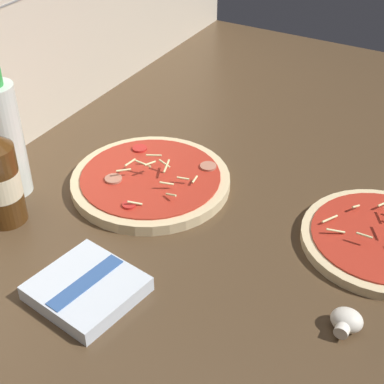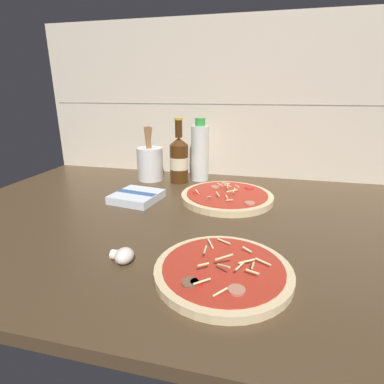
% 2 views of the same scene
% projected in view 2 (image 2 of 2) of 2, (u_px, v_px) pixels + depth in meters
% --- Properties ---
extents(counter_slab, '(1.60, 0.90, 0.03)m').
position_uv_depth(counter_slab, '(226.00, 225.00, 0.78)').
color(counter_slab, '#4C3823').
rests_on(counter_slab, ground).
extents(tile_backsplash, '(1.60, 0.01, 0.60)m').
position_uv_depth(tile_backsplash, '(244.00, 104.00, 1.11)').
color(tile_backsplash, beige).
rests_on(tile_backsplash, ground).
extents(pizza_near, '(0.25, 0.25, 0.05)m').
position_uv_depth(pizza_near, '(223.00, 271.00, 0.55)').
color(pizza_near, beige).
rests_on(pizza_near, counter_slab).
extents(pizza_far, '(0.28, 0.28, 0.05)m').
position_uv_depth(pizza_far, '(227.00, 197.00, 0.93)').
color(pizza_far, beige).
rests_on(pizza_far, counter_slab).
extents(beer_bottle, '(0.07, 0.07, 0.23)m').
position_uv_depth(beer_bottle, '(179.00, 159.00, 1.09)').
color(beer_bottle, '#47280F').
rests_on(beer_bottle, counter_slab).
extents(oil_bottle, '(0.07, 0.07, 0.23)m').
position_uv_depth(oil_bottle, '(200.00, 152.00, 1.11)').
color(oil_bottle, silver).
rests_on(oil_bottle, counter_slab).
extents(mushroom_left, '(0.05, 0.04, 0.03)m').
position_uv_depth(mushroom_left, '(123.00, 256.00, 0.59)').
color(mushroom_left, white).
rests_on(mushroom_left, counter_slab).
extents(utensil_crock, '(0.10, 0.10, 0.20)m').
position_uv_depth(utensil_crock, '(150.00, 163.00, 1.13)').
color(utensil_crock, silver).
rests_on(utensil_crock, counter_slab).
extents(dish_towel, '(0.15, 0.15, 0.03)m').
position_uv_depth(dish_towel, '(137.00, 197.00, 0.92)').
color(dish_towel, silver).
rests_on(dish_towel, counter_slab).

